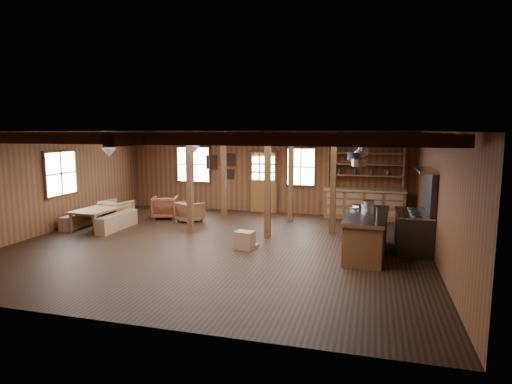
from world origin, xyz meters
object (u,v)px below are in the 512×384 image
(kitchen_island, at_px, (367,233))
(armchair_c, at_px, (117,212))
(armchair_a, at_px, (165,207))
(armchair_b, at_px, (190,212))
(dining_table, at_px, (102,218))
(commercial_range, at_px, (416,225))

(kitchen_island, xyz_separation_m, armchair_c, (-7.41, 1.33, -0.12))
(armchair_a, bearing_deg, armchair_c, 28.13)
(armchair_c, bearing_deg, armchair_a, -122.57)
(armchair_b, bearing_deg, kitchen_island, -173.47)
(kitchen_island, bearing_deg, armchair_c, 173.75)
(dining_table, height_order, armchair_c, armchair_c)
(commercial_range, xyz_separation_m, dining_table, (-8.55, 0.06, -0.33))
(armchair_c, bearing_deg, kitchen_island, -178.87)
(armchair_c, bearing_deg, armchair_b, -146.97)
(dining_table, xyz_separation_m, armchair_c, (0.04, 0.70, 0.06))
(kitchen_island, height_order, dining_table, kitchen_island)
(armchair_a, relative_size, armchair_b, 1.13)
(armchair_a, bearing_deg, dining_table, 40.64)
(commercial_range, xyz_separation_m, armchair_b, (-6.45, 1.57, -0.31))
(armchair_b, distance_m, armchair_c, 2.22)
(commercial_range, relative_size, dining_table, 1.14)
(dining_table, relative_size, armchair_c, 2.13)
(dining_table, height_order, armchair_b, armchair_b)
(dining_table, xyz_separation_m, armchair_b, (2.10, 1.52, 0.02))
(commercial_range, relative_size, armchair_c, 2.43)
(kitchen_island, height_order, armchair_b, kitchen_island)
(commercial_range, relative_size, armchair_b, 2.79)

